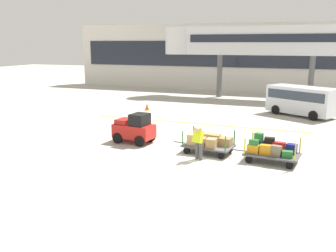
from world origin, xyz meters
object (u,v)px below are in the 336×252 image
baggage_handler (198,141)px  shuttle_van (302,99)px  baggage_tug (134,129)px  baggage_cart_lead (208,142)px  baggage_cart_middle (271,150)px  safety_cone_near (147,107)px

baggage_handler → shuttle_van: size_ratio=0.31×
baggage_tug → baggage_cart_lead: bearing=-6.1°
baggage_cart_middle → baggage_handler: (-3.08, -0.90, 0.32)m
baggage_cart_middle → shuttle_van: shuttle_van is taller
baggage_tug → baggage_handler: baggage_tug is taller
baggage_cart_middle → safety_cone_near: bearing=136.1°
safety_cone_near → baggage_tug: bearing=-70.0°
baggage_tug → shuttle_van: shuttle_van is taller
baggage_cart_middle → shuttle_van: bearing=85.4°
baggage_tug → safety_cone_near: baggage_tug is taller
baggage_tug → safety_cone_near: bearing=110.0°
baggage_tug → shuttle_van: 13.64m
baggage_tug → shuttle_van: size_ratio=0.43×
baggage_tug → baggage_handler: bearing=-23.3°
shuttle_van → baggage_cart_middle: bearing=-94.6°
shuttle_van → baggage_handler: bearing=-107.6°
baggage_tug → baggage_cart_middle: (7.05, -0.82, -0.21)m
baggage_cart_middle → baggage_cart_lead: bearing=172.8°
baggage_tug → baggage_handler: size_ratio=1.42×
baggage_cart_lead → baggage_cart_middle: baggage_cart_middle is taller
baggage_cart_lead → safety_cone_near: size_ratio=5.57×
baggage_tug → baggage_handler: 4.33m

